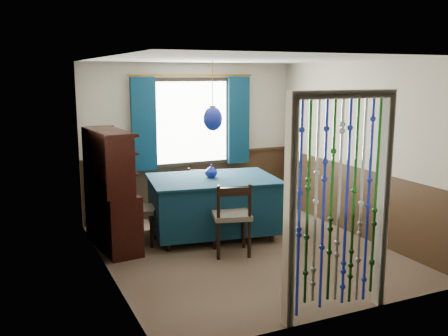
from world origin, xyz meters
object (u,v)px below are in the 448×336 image
sideboard (112,207)px  pendant_lamp (213,119)px  chair_right (279,202)px  chair_far (200,195)px  bowl_shelf (119,170)px  chair_near (232,216)px  vase_sideboard (110,178)px  dining_table (213,203)px  vase_table (211,171)px  chair_left (138,210)px

sideboard → pendant_lamp: size_ratio=1.66×
chair_right → pendant_lamp: size_ratio=0.86×
chair_far → bowl_shelf: size_ratio=4.09×
chair_far → bowl_shelf: bearing=54.2°
chair_near → vase_sideboard: 1.84m
dining_table → pendant_lamp: 1.22m
bowl_shelf → chair_far: bearing=31.1°
chair_right → sideboard: 2.45m
chair_right → vase_table: bearing=90.2°
sideboard → chair_right: bearing=-13.0°
chair_near → chair_right: 1.24m
dining_table → sideboard: (-1.43, 0.14, 0.07)m
chair_far → chair_right: size_ratio=1.03×
dining_table → vase_sideboard: vase_sideboard is taller
chair_near → sideboard: (-1.35, 0.93, 0.05)m
vase_table → chair_near: bearing=-94.8°
chair_left → vase_table: (1.06, -0.07, 0.47)m
chair_near → sideboard: 1.64m
chair_near → vase_sideboard: size_ratio=5.46×
chair_right → bowl_shelf: (-2.37, 0.01, 0.68)m
dining_table → chair_far: (0.07, 0.70, -0.04)m
chair_right → vase_sideboard: (-2.37, 0.64, 0.44)m
chair_near → vase_table: size_ratio=5.55×
chair_near → chair_left: bearing=152.6°
sideboard → chair_near: bearing=-40.3°
vase_sideboard → sideboard: bearing=-100.4°
vase_table → bowl_shelf: 1.39m
sideboard → vase_sideboard: bearing=73.9°
chair_far → dining_table: bearing=107.2°
bowl_shelf → dining_table: bearing=7.0°
chair_near → chair_left: size_ratio=1.07×
chair_left → sideboard: sideboard is taller
vase_sideboard → vase_table: bearing=-16.6°
pendant_lamp → vase_sideboard: bearing=161.4°
chair_near → bowl_shelf: size_ratio=4.65×
chair_far → chair_right: 1.28m
pendant_lamp → vase_sideboard: pendant_lamp is taller
chair_right → sideboard: bearing=95.9°
chair_near → vase_sideboard: vase_sideboard is taller
chair_far → vase_table: 0.82m
chair_left → bowl_shelf: bowl_shelf is taller
chair_left → vase_table: size_ratio=5.19×
sideboard → bowl_shelf: bearing=-84.5°
dining_table → vase_sideboard: (-1.37, 0.46, 0.40)m
chair_near → vase_table: (0.07, 0.85, 0.44)m
bowl_shelf → vase_sideboard: bowl_shelf is taller
vase_table → chair_far: bearing=83.2°
dining_table → vase_table: (-0.00, 0.05, 0.46)m
sideboard → vase_table: 1.48m
chair_far → sideboard: bearing=43.7°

